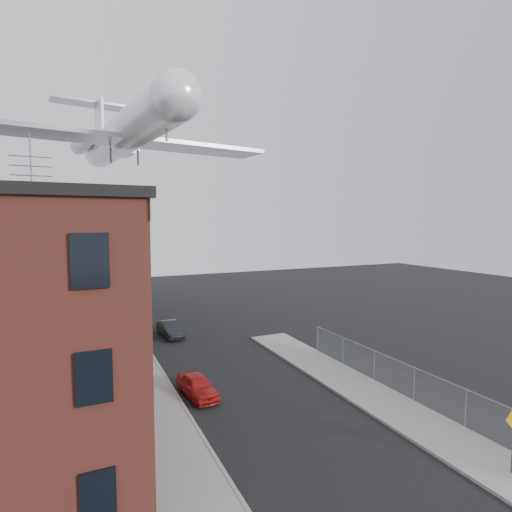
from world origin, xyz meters
The scene contains 17 objects.
ground centered at (0.00, 0.00, 0.00)m, with size 120.00×120.00×0.00m, color black.
sidewalk_left centered at (-5.50, 24.00, 0.06)m, with size 3.00×62.00×0.12m, color gray.
sidewalk_right centered at (5.50, 6.00, 0.06)m, with size 3.00×26.00×0.12m, color gray.
curb_left centered at (-4.05, 24.00, 0.07)m, with size 0.15×62.00×0.14m, color gray.
curb_right centered at (4.05, 6.00, 0.07)m, with size 0.15×26.00×0.14m, color gray.
row_house_a centered at (-11.96, 16.50, 5.13)m, with size 11.98×7.00×10.30m.
row_house_b centered at (-11.96, 23.50, 5.13)m, with size 11.98×7.00×10.30m.
row_house_c centered at (-11.96, 30.50, 5.13)m, with size 11.98×7.00×10.30m.
row_house_d centered at (-11.96, 37.50, 5.13)m, with size 11.98×7.00×10.30m.
row_house_e centered at (-11.96, 44.50, 5.13)m, with size 11.98×7.00×10.30m.
chainlink_fence centered at (7.00, 5.00, 1.00)m, with size 0.06×18.06×1.90m.
utility_pole centered at (-5.60, 18.00, 4.67)m, with size 1.80×0.26×9.00m.
street_tree centered at (-5.27, 27.92, 3.45)m, with size 3.22×3.20×5.20m.
car_near centered at (-3.03, 10.43, 0.59)m, with size 1.39×3.45×1.18m, color #AE1916.
car_mid centered at (-1.80, 22.33, 0.63)m, with size 1.34×3.85×1.27m, color black.
car_far centered at (-3.60, 33.41, 0.59)m, with size 1.67×4.10×1.19m, color gray.
airplane centered at (-4.36, 27.13, 17.06)m, with size 23.87×27.26×7.85m.
Camera 1 is at (-8.90, -9.77, 9.35)m, focal length 28.00 mm.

